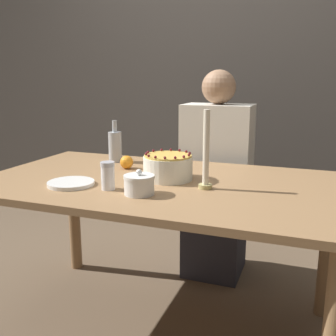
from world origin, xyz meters
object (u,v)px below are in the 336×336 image
sugar_shaker (108,176)px  candle (206,156)px  sugar_bowl (139,185)px  bottle (115,146)px  cake (168,167)px  person_man_blue_shirt (216,189)px

sugar_shaker → candle: (0.37, 0.15, 0.08)m
sugar_bowl → bottle: bottle is taller
cake → sugar_shaker: 0.29m
sugar_bowl → person_man_blue_shirt: person_man_blue_shirt is taller
bottle → person_man_blue_shirt: 0.67m
sugar_bowl → candle: 0.29m
cake → bottle: bearing=147.1°
sugar_bowl → person_man_blue_shirt: 0.93m
candle → cake: bearing=155.9°
sugar_shaker → bottle: (-0.23, 0.50, 0.03)m
sugar_shaker → candle: size_ratio=0.35×
sugar_bowl → bottle: bearing=126.2°
sugar_shaker → bottle: bottle is taller
sugar_bowl → person_man_blue_shirt: bearing=83.8°
sugar_shaker → candle: 0.41m
cake → sugar_shaker: size_ratio=1.92×
cake → sugar_shaker: (-0.17, -0.24, 0.00)m
candle → sugar_shaker: bearing=-157.7°
bottle → person_man_blue_shirt: size_ratio=0.18×
bottle → sugar_bowl: bearing=-53.8°
sugar_bowl → candle: (0.22, 0.17, 0.10)m
sugar_bowl → candle: size_ratio=0.38×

